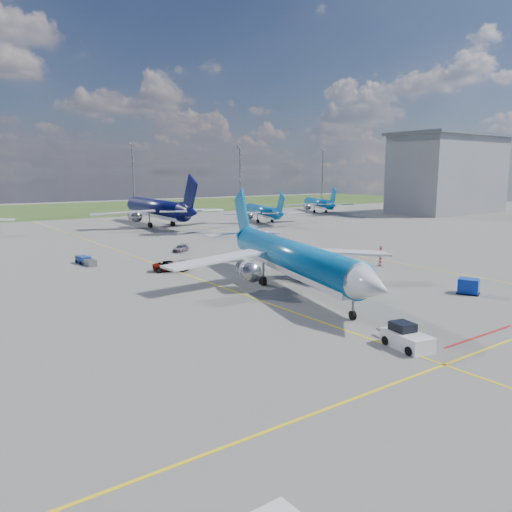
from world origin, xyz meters
TOP-DOWN VIEW (x-y plane):
  - ground at (0.00, 0.00)m, footprint 400.00×400.00m
  - grass_strip at (0.00, 150.00)m, footprint 400.00×80.00m
  - taxiway_lines at (0.17, 27.70)m, footprint 60.25×160.00m
  - floodlight_masts at (10.00, 110.00)m, footprint 202.20×0.50m
  - terminal_building at (120.00, 60.00)m, footprint 42.00×22.00m
  - warning_post at (26.00, 8.00)m, footprint 0.50×0.50m
  - bg_jet_n at (23.17, 78.66)m, footprint 40.36×51.07m
  - bg_jet_ne at (51.05, 70.97)m, footprint 33.85×38.94m
  - bg_jet_ene at (86.83, 87.15)m, footprint 37.46×41.47m
  - main_airliner at (6.41, 4.73)m, footprint 41.06×47.95m
  - pushback_tug at (0.74, -16.10)m, footprint 2.78×5.72m
  - uld_container at (20.86, -9.04)m, footprint 2.42×2.63m
  - service_car_b at (-0.52, 22.30)m, footprint 5.56×3.90m
  - service_car_c at (8.48, 36.95)m, footprint 4.15×3.75m
  - baggage_tug_w at (22.57, 17.72)m, footprint 2.92×4.75m
  - baggage_tug_c at (-8.54, 34.38)m, footprint 1.73×5.13m
  - baggage_tug_e at (31.36, 41.27)m, footprint 2.42×4.55m

SIDE VIEW (x-z plane):
  - ground at x=0.00m, z-range 0.00..0.00m
  - bg_jet_n at x=23.17m, z-range -6.36..6.36m
  - bg_jet_ne at x=51.05m, z-range -4.31..4.31m
  - bg_jet_ene at x=86.83m, z-range -4.43..4.43m
  - main_airliner at x=6.41m, z-range -5.39..5.39m
  - grass_strip at x=0.00m, z-range 0.00..0.01m
  - taxiway_lines at x=0.17m, z-range 0.00..0.02m
  - baggage_tug_e at x=31.36m, z-range -0.03..0.96m
  - baggage_tug_w at x=22.57m, z-range -0.03..1.01m
  - baggage_tug_c at x=-8.54m, z-range -0.04..1.10m
  - service_car_c at x=8.48m, z-range 0.00..1.16m
  - service_car_b at x=-0.52m, z-range 0.00..1.41m
  - pushback_tug at x=0.74m, z-range -0.18..1.72m
  - uld_container at x=20.86m, z-range 0.00..1.70m
  - warning_post at x=26.00m, z-range 0.00..3.00m
  - floodlight_masts at x=10.00m, z-range 1.21..23.91m
  - terminal_building at x=120.00m, z-range 0.07..26.07m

